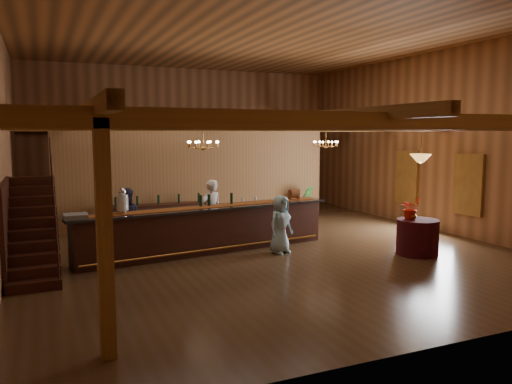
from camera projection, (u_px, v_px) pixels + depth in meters
name	position (u px, v px, depth m)	size (l,w,h in m)	color
floor	(255.00, 245.00, 13.51)	(14.00, 14.00, 0.00)	#422D18
ceiling	(255.00, 36.00, 12.86)	(14.00, 14.00, 0.00)	#A76431
wall_back	(185.00, 140.00, 19.57)	(12.00, 0.10, 5.50)	#99603B
wall_front	(457.00, 152.00, 6.80)	(12.00, 0.10, 5.50)	#99603B
wall_left	(1.00, 145.00, 10.82)	(0.10, 14.00, 5.50)	#99603B
wall_right	(431.00, 141.00, 15.55)	(0.10, 14.00, 5.50)	#99603B
beam_grid	(247.00, 124.00, 13.59)	(11.90, 13.90, 0.39)	olive
support_posts	(262.00, 188.00, 12.86)	(9.20, 10.20, 3.20)	olive
partition_wall	(199.00, 178.00, 16.32)	(9.00, 0.18, 3.10)	brown
window_right_front	(468.00, 185.00, 14.21)	(0.12, 1.05, 1.75)	white
window_right_back	(407.00, 177.00, 16.58)	(0.12, 1.05, 1.75)	white
staircase	(33.00, 228.00, 10.57)	(1.00, 2.80, 2.00)	black
backroom_boxes	(189.00, 201.00, 18.34)	(4.10, 0.60, 1.10)	black
tasting_bar	(207.00, 229.00, 12.62)	(6.97, 1.78, 1.17)	black
beverage_dispenser	(122.00, 201.00, 11.49)	(0.26, 0.26, 0.60)	silver
glass_rack_tray	(76.00, 216.00, 10.87)	(0.50, 0.50, 0.10)	gray
raffle_drum	(294.00, 194.00, 13.85)	(0.34, 0.24, 0.30)	brown
bar_bottle_0	(201.00, 201.00, 12.60)	(0.07, 0.07, 0.30)	black
bar_bottle_1	(209.00, 200.00, 12.72)	(0.07, 0.07, 0.30)	black
bar_bottle_2	(231.00, 199.00, 13.05)	(0.07, 0.07, 0.30)	black
backbar_shelf	(159.00, 217.00, 15.40)	(2.97, 0.46, 0.84)	black
round_table	(417.00, 237.00, 12.37)	(1.02, 1.02, 0.88)	#39080D
chandelier_left	(203.00, 144.00, 12.52)	(0.80, 0.80, 0.63)	#A96C2C
chandelier_right	(326.00, 144.00, 16.09)	(0.80, 0.80, 0.68)	#A96C2C
pendant_lamp	(420.00, 158.00, 12.14)	(0.52, 0.52, 0.90)	#A96C2C
bartender	(211.00, 212.00, 13.52)	(0.64, 0.42, 1.76)	white
staff_second	(126.00, 220.00, 12.57)	(0.80, 0.62, 1.64)	#272339
guest	(281.00, 224.00, 12.50)	(0.72, 0.47, 1.47)	#90BAC8
floor_plant	(304.00, 203.00, 17.37)	(0.66, 0.53, 1.20)	#2D7325
table_flowers	(410.00, 208.00, 12.36)	(0.50, 0.43, 0.55)	red
table_vase	(413.00, 213.00, 12.30)	(0.16, 0.16, 0.33)	#A96C2C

